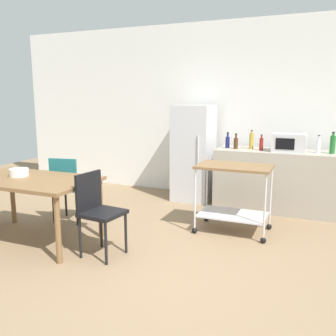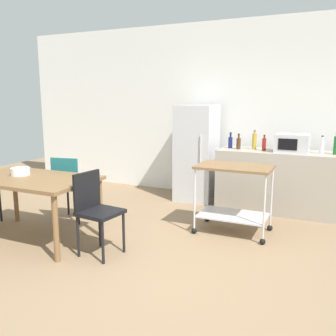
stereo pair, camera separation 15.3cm
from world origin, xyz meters
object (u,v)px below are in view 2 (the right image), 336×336
chair_black (96,207)px  microwave (292,143)px  kitchen_cart (234,188)px  bottle_sesame_oil (254,141)px  bottle_hot_sauce (230,142)px  dining_table (31,184)px  refrigerator (197,153)px  bottle_olive_oil (336,145)px  chair_teal (70,184)px  bottle_wine (322,147)px  fruit_bowl (20,171)px  bottle_sparkling_water (264,144)px  bottle_soy_sauce (239,143)px

chair_black → microwave: size_ratio=1.93×
kitchen_cart → bottle_sesame_oil: bearing=90.8°
bottle_hot_sauce → dining_table: bearing=-126.1°
refrigerator → bottle_olive_oil: 2.09m
chair_teal → bottle_olive_oil: 3.67m
dining_table → kitchen_cart: (2.11, 1.20, -0.10)m
dining_table → chair_teal: chair_teal is taller
bottle_hot_sauce → chair_black: bearing=-108.1°
bottle_hot_sauce → microwave: bearing=-4.4°
chair_black → bottle_wine: bottle_wine is taller
kitchen_cart → microwave: microwave is taller
bottle_olive_oil → bottle_hot_sauce: bearing=178.5°
bottle_hot_sauce → bottle_olive_oil: 1.49m
refrigerator → bottle_wine: 1.90m
kitchen_cart → bottle_sesame_oil: (-0.02, 1.21, 0.45)m
bottle_olive_oil → fruit_bowl: bearing=-146.2°
bottle_sesame_oil → fruit_bowl: bearing=-134.3°
dining_table → kitchen_cart: bearing=29.5°
fruit_bowl → bottle_sesame_oil: bearing=45.7°
bottle_hot_sauce → kitchen_cart: bearing=-72.3°
chair_black → dining_table: bearing=94.0°
dining_table → bottle_sparkling_water: bearing=45.7°
bottle_hot_sauce → bottle_sparkling_water: bottle_hot_sauce is taller
dining_table → kitchen_cart: kitchen_cart is taller
refrigerator → bottle_sparkling_water: 1.14m
bottle_hot_sauce → fruit_bowl: size_ratio=1.10×
bottle_olive_oil → kitchen_cart: bearing=-134.1°
bottle_hot_sauce → microwave: size_ratio=0.53×
chair_teal → bottle_sparkling_water: bearing=-155.0°
dining_table → microwave: bearing=41.1°
refrigerator → bottle_soy_sauce: bearing=-10.9°
refrigerator → microwave: bearing=-5.7°
bottle_sparkling_water → bottle_wine: bearing=1.4°
bottle_soy_sauce → bottle_sesame_oil: bottle_sesame_oil is taller
chair_black → bottle_olive_oil: bearing=-36.8°
chair_teal → kitchen_cart: 2.19m
chair_teal → bottle_soy_sauce: size_ratio=3.81×
bottle_sparkling_water → bottle_wine: size_ratio=0.93×
bottle_sparkling_water → bottle_olive_oil: bottle_olive_oil is taller
dining_table → bottle_sesame_oil: size_ratio=5.31×
bottle_soy_sauce → fruit_bowl: (-2.08, -2.27, -0.20)m
bottle_wine → bottle_sparkling_water: bearing=-178.6°
bottle_sparkling_water → microwave: microwave is taller
bottle_hot_sauce → bottle_wine: bottle_wine is taller
dining_table → kitchen_cart: size_ratio=1.65×
microwave → bottle_sesame_oil: bearing=170.0°
bottle_wine → bottle_olive_oil: (0.18, 0.01, 0.03)m
bottle_sesame_oil → bottle_wine: bearing=-4.7°
bottle_sesame_oil → bottle_olive_oil: 1.13m
chair_black → refrigerator: bearing=2.0°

